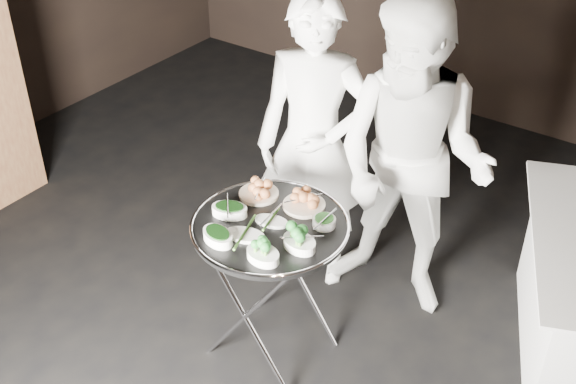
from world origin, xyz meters
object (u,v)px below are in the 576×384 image
Objects in this scene: serving_tray at (270,226)px; waiter_right at (412,164)px; tray_stand at (271,284)px; waiter_left at (314,145)px.

waiter_right is at bearing 65.67° from serving_tray.
waiter_right reaches higher than tray_stand.
tray_stand is 0.37m from serving_tray.
waiter_left is at bearing -174.89° from waiter_right.
waiter_left reaches higher than tray_stand.
tray_stand is at bearing -118.78° from waiter_right.
serving_tray is 0.44× the size of waiter_left.
serving_tray is at bearing 0.00° from tray_stand.
serving_tray is 0.71m from waiter_left.
waiter_right is at bearing -11.67° from waiter_left.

